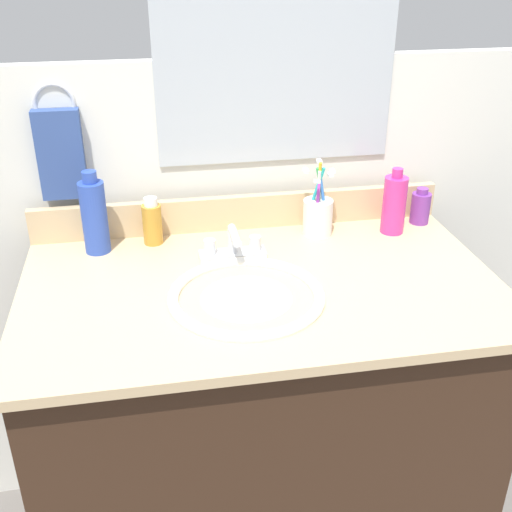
# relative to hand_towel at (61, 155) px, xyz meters

# --- Properties ---
(vanity_cabinet) EXTENTS (1.03, 0.58, 0.85)m
(vanity_cabinet) POSITION_rel_hand_towel_xyz_m (0.44, -0.33, -0.67)
(vanity_cabinet) COLOR #382316
(vanity_cabinet) RESTS_ON ground_plane
(countertop) EXTENTS (1.07, 0.64, 0.02)m
(countertop) POSITION_rel_hand_towel_xyz_m (0.44, -0.33, -0.23)
(countertop) COLOR #D1B284
(countertop) RESTS_ON vanity_cabinet
(backsplash) EXTENTS (1.07, 0.02, 0.09)m
(backsplash) POSITION_rel_hand_towel_xyz_m (0.44, -0.02, -0.18)
(backsplash) COLOR #D1B284
(backsplash) RESTS_ON countertop
(back_wall) EXTENTS (2.17, 0.04, 1.30)m
(back_wall) POSITION_rel_hand_towel_xyz_m (0.44, 0.04, -0.44)
(back_wall) COLOR silver
(back_wall) RESTS_ON ground_plane
(mirror_panel) EXTENTS (0.60, 0.01, 0.56)m
(mirror_panel) POSITION_rel_hand_towel_xyz_m (0.54, 0.02, 0.23)
(mirror_panel) COLOR #B2BCC6
(towel_ring) EXTENTS (0.10, 0.01, 0.10)m
(towel_ring) POSITION_rel_hand_towel_xyz_m (0.00, 0.02, 0.12)
(towel_ring) COLOR silver
(hand_towel) EXTENTS (0.11, 0.04, 0.22)m
(hand_towel) POSITION_rel_hand_towel_xyz_m (0.00, 0.00, 0.00)
(hand_towel) COLOR #334C8C
(sink_basin) EXTENTS (0.34, 0.34, 0.11)m
(sink_basin) POSITION_rel_hand_towel_xyz_m (0.39, -0.38, -0.25)
(sink_basin) COLOR white
(sink_basin) RESTS_ON countertop
(faucet) EXTENTS (0.16, 0.10, 0.08)m
(faucet) POSITION_rel_hand_towel_xyz_m (0.39, -0.19, -0.19)
(faucet) COLOR silver
(faucet) RESTS_ON countertop
(bottle_oil_amber) EXTENTS (0.05, 0.05, 0.12)m
(bottle_oil_amber) POSITION_rel_hand_towel_xyz_m (0.21, -0.07, -0.16)
(bottle_oil_amber) COLOR gold
(bottle_oil_amber) RESTS_ON countertop
(bottle_shampoo_blue) EXTENTS (0.06, 0.06, 0.21)m
(bottle_shampoo_blue) POSITION_rel_hand_towel_xyz_m (0.07, -0.10, -0.13)
(bottle_shampoo_blue) COLOR #2D4CB2
(bottle_shampoo_blue) RESTS_ON countertop
(bottle_cream_purple) EXTENTS (0.05, 0.05, 0.10)m
(bottle_cream_purple) POSITION_rel_hand_towel_xyz_m (0.92, -0.07, -0.18)
(bottle_cream_purple) COLOR #7A3899
(bottle_cream_purple) RESTS_ON countertop
(bottle_soap_pink) EXTENTS (0.06, 0.06, 0.17)m
(bottle_soap_pink) POSITION_rel_hand_towel_xyz_m (0.82, -0.12, -0.14)
(bottle_soap_pink) COLOR #D8338C
(bottle_soap_pink) RESTS_ON countertop
(cup_white_ceramic) EXTENTS (0.08, 0.09, 0.20)m
(cup_white_ceramic) POSITION_rel_hand_towel_xyz_m (0.63, -0.09, -0.17)
(cup_white_ceramic) COLOR white
(cup_white_ceramic) RESTS_ON countertop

